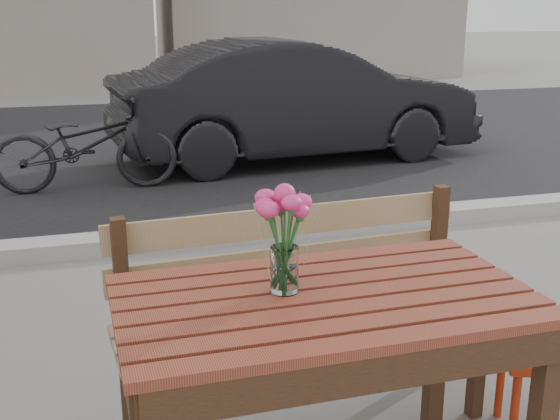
# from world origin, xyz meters

# --- Properties ---
(street) EXTENTS (30.00, 8.12, 0.12)m
(street) POSITION_xyz_m (0.00, 5.06, 0.03)
(street) COLOR black
(street) RESTS_ON ground
(main_table) EXTENTS (1.33, 0.78, 0.81)m
(main_table) POSITION_xyz_m (0.11, 0.06, 0.68)
(main_table) COLOR #582717
(main_table) RESTS_ON ground
(main_bench) EXTENTS (1.56, 0.56, 0.95)m
(main_bench) POSITION_xyz_m (0.22, 0.66, 0.58)
(main_bench) COLOR #97784E
(main_bench) RESTS_ON ground
(main_vase) EXTENTS (0.19, 0.19, 0.35)m
(main_vase) POSITION_xyz_m (-0.01, 0.12, 1.03)
(main_vase) COLOR white
(main_vase) RESTS_ON main_table
(parked_car) EXTENTS (4.18, 1.81, 1.34)m
(parked_car) POSITION_xyz_m (1.76, 5.63, 0.67)
(parked_car) COLOR black
(parked_car) RESTS_ON ground
(bicycle) EXTENTS (1.70, 0.64, 0.89)m
(bicycle) POSITION_xyz_m (-0.55, 4.84, 0.44)
(bicycle) COLOR black
(bicycle) RESTS_ON ground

